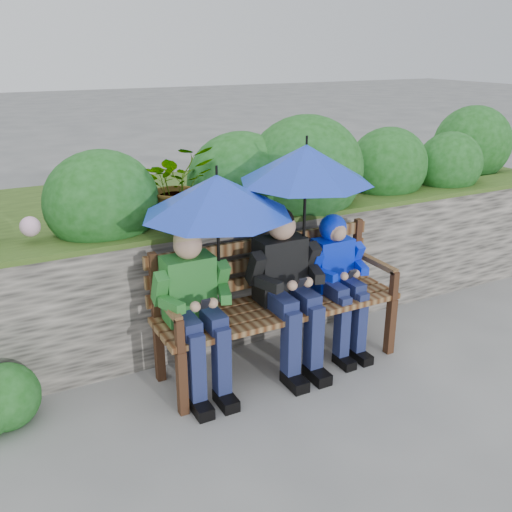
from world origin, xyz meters
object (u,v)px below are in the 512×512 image
boy_middle (287,283)px  boy_right (338,272)px  umbrella_left (217,195)px  park_bench (275,295)px  boy_left (195,304)px  umbrella_right (306,164)px

boy_middle → boy_right: 0.47m
boy_right → umbrella_left: 1.22m
park_bench → boy_right: size_ratio=1.68×
boy_middle → boy_right: (0.47, 0.02, -0.01)m
boy_right → park_bench: bearing=172.1°
boy_right → umbrella_left: size_ratio=1.08×
boy_middle → boy_left: bearing=179.7°
boy_middle → boy_right: bearing=2.9°
boy_left → umbrella_left: size_ratio=1.16×
boy_middle → umbrella_right: bearing=19.9°
boy_right → umbrella_left: umbrella_left is taller
umbrella_left → boy_middle: bearing=-5.4°
boy_left → umbrella_left: (0.21, 0.05, 0.72)m
umbrella_left → umbrella_right: size_ratio=1.05×
park_bench → boy_left: (-0.67, -0.09, 0.11)m
boy_right → umbrella_right: size_ratio=1.13×
boy_middle → umbrella_right: 0.87m
park_bench → umbrella_left: umbrella_left is taller
boy_right → boy_left: bearing=-179.0°
umbrella_left → boy_left: bearing=-167.4°
boy_left → boy_right: size_ratio=1.07×
boy_middle → umbrella_left: bearing=174.6°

